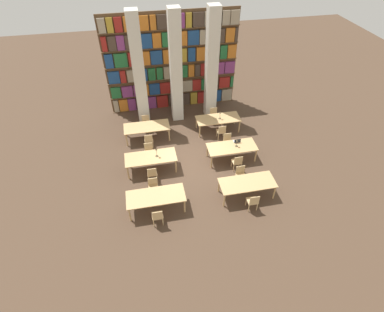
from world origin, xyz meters
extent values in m
plane|color=#4C3828|center=(0.00, 0.00, 0.00)|extent=(40.00, 40.00, 0.00)
cube|color=brown|center=(0.00, 5.38, 2.75)|extent=(7.37, 0.06, 5.50)
cube|color=brown|center=(0.00, 5.38, 0.01)|extent=(7.37, 0.35, 0.03)
cube|color=tan|center=(-3.45, 5.34, 0.41)|extent=(0.28, 0.20, 0.76)
cube|color=orange|center=(-3.02, 5.34, 0.41)|extent=(0.50, 0.20, 0.76)
cube|color=#84387A|center=(-2.52, 5.34, 0.41)|extent=(0.44, 0.20, 0.76)
cube|color=#84387A|center=(-1.91, 5.34, 0.41)|extent=(0.65, 0.20, 0.76)
cube|color=#84387A|center=(-1.33, 5.34, 0.41)|extent=(0.47, 0.20, 0.76)
cube|color=maroon|center=(-0.71, 5.34, 0.41)|extent=(0.65, 0.20, 0.76)
cube|color=#47382D|center=(-0.13, 5.34, 0.41)|extent=(0.36, 0.20, 0.76)
cube|color=#84387A|center=(0.25, 5.34, 0.41)|extent=(0.35, 0.20, 0.76)
cube|color=#47382D|center=(0.70, 5.34, 0.41)|extent=(0.49, 0.20, 0.76)
cube|color=#B7932D|center=(1.22, 5.34, 0.41)|extent=(0.40, 0.20, 0.76)
cube|color=maroon|center=(1.69, 5.34, 0.41)|extent=(0.48, 0.20, 0.76)
cube|color=#47382D|center=(2.27, 5.34, 0.41)|extent=(0.53, 0.20, 0.76)
cube|color=navy|center=(2.77, 5.34, 0.41)|extent=(0.34, 0.20, 0.76)
cube|color=tan|center=(3.30, 5.34, 0.41)|extent=(0.64, 0.20, 0.76)
cube|color=brown|center=(0.00, 5.38, 0.93)|extent=(7.37, 0.35, 0.03)
cube|color=#236B38|center=(-3.32, 5.34, 1.28)|extent=(0.54, 0.20, 0.67)
cube|color=#84387A|center=(-2.67, 5.34, 1.28)|extent=(0.61, 0.20, 0.67)
cube|color=#84387A|center=(-2.19, 5.34, 1.28)|extent=(0.25, 0.20, 0.67)
cube|color=orange|center=(-1.74, 5.34, 1.28)|extent=(0.58, 0.20, 0.67)
cube|color=navy|center=(-1.11, 5.34, 1.28)|extent=(0.60, 0.20, 0.67)
cube|color=maroon|center=(-0.46, 5.34, 1.28)|extent=(0.64, 0.20, 0.67)
cube|color=maroon|center=(0.21, 5.34, 1.28)|extent=(0.56, 0.20, 0.67)
cube|color=tan|center=(0.83, 5.34, 1.28)|extent=(0.58, 0.20, 0.67)
cube|color=maroon|center=(1.39, 5.34, 1.28)|extent=(0.50, 0.20, 0.67)
cube|color=#236B38|center=(1.84, 5.34, 1.28)|extent=(0.34, 0.20, 0.67)
cube|color=#47382D|center=(2.38, 5.34, 1.28)|extent=(0.65, 0.20, 0.67)
cube|color=maroon|center=(3.09, 5.34, 1.28)|extent=(0.65, 0.20, 0.67)
cube|color=#236B38|center=(3.56, 5.34, 1.28)|extent=(0.16, 0.20, 0.67)
cube|color=brown|center=(0.00, 5.38, 1.85)|extent=(7.37, 0.35, 0.03)
cube|color=navy|center=(-3.28, 5.34, 2.22)|extent=(0.62, 0.20, 0.70)
cube|color=maroon|center=(-2.78, 5.34, 2.22)|extent=(0.29, 0.20, 0.70)
cube|color=tan|center=(-2.30, 5.34, 2.22)|extent=(0.51, 0.20, 0.70)
cube|color=navy|center=(-1.72, 5.34, 2.22)|extent=(0.55, 0.20, 0.70)
cube|color=#236B38|center=(-1.19, 5.34, 2.22)|extent=(0.41, 0.20, 0.70)
cube|color=#236B38|center=(-0.75, 5.34, 2.22)|extent=(0.34, 0.20, 0.70)
cube|color=tan|center=(-0.21, 5.34, 2.22)|extent=(0.61, 0.20, 0.70)
cube|color=#236B38|center=(0.51, 5.34, 2.22)|extent=(0.67, 0.20, 0.70)
cube|color=orange|center=(1.07, 5.34, 2.22)|extent=(0.33, 0.20, 0.70)
cube|color=#47382D|center=(1.43, 5.34, 2.22)|extent=(0.30, 0.20, 0.70)
cube|color=maroon|center=(1.84, 5.34, 2.22)|extent=(0.46, 0.20, 0.70)
cube|color=maroon|center=(2.31, 5.34, 2.22)|extent=(0.42, 0.20, 0.70)
cube|color=#84387A|center=(2.78, 5.34, 2.22)|extent=(0.46, 0.20, 0.70)
cube|color=#84387A|center=(3.35, 5.34, 2.22)|extent=(0.58, 0.20, 0.70)
cube|color=brown|center=(0.00, 5.38, 2.77)|extent=(7.37, 0.35, 0.03)
cube|color=navy|center=(-3.37, 5.34, 3.16)|extent=(0.42, 0.20, 0.76)
cube|color=#236B38|center=(-2.76, 5.34, 3.16)|extent=(0.68, 0.20, 0.76)
cube|color=maroon|center=(-2.04, 5.34, 3.16)|extent=(0.63, 0.20, 0.76)
cube|color=orange|center=(-1.46, 5.34, 3.16)|extent=(0.49, 0.20, 0.76)
cube|color=navy|center=(-0.86, 5.34, 3.16)|extent=(0.62, 0.20, 0.76)
cube|color=orange|center=(-0.18, 5.34, 3.16)|extent=(0.62, 0.20, 0.76)
cube|color=#B7932D|center=(0.51, 5.34, 3.16)|extent=(0.61, 0.20, 0.76)
cube|color=navy|center=(1.09, 5.34, 3.16)|extent=(0.40, 0.20, 0.76)
cube|color=orange|center=(1.65, 5.34, 3.16)|extent=(0.58, 0.20, 0.76)
cube|color=#47382D|center=(2.14, 5.34, 3.16)|extent=(0.30, 0.20, 0.76)
cube|color=tan|center=(2.49, 5.34, 3.16)|extent=(0.33, 0.20, 0.76)
cube|color=#236B38|center=(2.91, 5.34, 3.16)|extent=(0.39, 0.20, 0.76)
cube|color=orange|center=(3.39, 5.34, 3.16)|extent=(0.49, 0.20, 0.76)
cube|color=brown|center=(0.00, 5.38, 3.68)|extent=(7.37, 0.35, 0.03)
cube|color=maroon|center=(-3.45, 5.34, 4.08)|extent=(0.27, 0.20, 0.76)
cube|color=#47382D|center=(-3.06, 5.34, 4.08)|extent=(0.41, 0.20, 0.76)
cube|color=#84387A|center=(-2.63, 5.34, 4.08)|extent=(0.39, 0.20, 0.76)
cube|color=#47382D|center=(-2.09, 5.34, 4.08)|extent=(0.64, 0.20, 0.76)
cube|color=navy|center=(-1.36, 5.34, 4.08)|extent=(0.69, 0.20, 0.76)
cube|color=orange|center=(-0.77, 5.34, 4.08)|extent=(0.44, 0.20, 0.76)
cube|color=#236B38|center=(-0.34, 5.34, 4.08)|extent=(0.30, 0.20, 0.76)
cube|color=maroon|center=(0.04, 5.34, 4.08)|extent=(0.31, 0.20, 0.76)
cube|color=orange|center=(0.54, 5.34, 4.08)|extent=(0.62, 0.20, 0.76)
cube|color=navy|center=(1.19, 5.34, 4.08)|extent=(0.61, 0.20, 0.76)
cube|color=tan|center=(1.67, 5.34, 4.08)|extent=(0.30, 0.20, 0.76)
cube|color=#236B38|center=(2.15, 5.34, 4.08)|extent=(0.49, 0.20, 0.76)
cube|color=#47382D|center=(2.69, 5.34, 4.08)|extent=(0.44, 0.20, 0.76)
cube|color=orange|center=(3.21, 5.34, 4.08)|extent=(0.50, 0.20, 0.76)
cube|color=#47382D|center=(3.56, 5.34, 4.08)|extent=(0.15, 0.20, 0.76)
cube|color=brown|center=(0.00, 5.38, 4.60)|extent=(7.37, 0.35, 0.03)
cube|color=tan|center=(-3.41, 5.34, 4.98)|extent=(0.36, 0.20, 0.73)
cube|color=#B7932D|center=(-3.02, 5.34, 4.98)|extent=(0.31, 0.20, 0.73)
cube|color=maroon|center=(-2.61, 5.34, 4.98)|extent=(0.38, 0.20, 0.73)
cube|color=orange|center=(-2.00, 5.34, 4.98)|extent=(0.69, 0.20, 0.73)
cube|color=orange|center=(-1.36, 5.34, 4.98)|extent=(0.50, 0.20, 0.73)
cube|color=orange|center=(-0.89, 5.34, 4.98)|extent=(0.30, 0.20, 0.73)
cube|color=#47382D|center=(-0.39, 5.34, 4.98)|extent=(0.61, 0.20, 0.73)
cube|color=#236B38|center=(0.09, 5.34, 4.98)|extent=(0.28, 0.20, 0.73)
cube|color=#84387A|center=(0.51, 5.34, 4.98)|extent=(0.44, 0.20, 0.73)
cube|color=#B7932D|center=(0.93, 5.34, 4.98)|extent=(0.31, 0.20, 0.73)
cube|color=#47382D|center=(1.44, 5.34, 4.98)|extent=(0.59, 0.20, 0.73)
cube|color=tan|center=(1.92, 5.34, 4.98)|extent=(0.30, 0.20, 0.73)
cube|color=navy|center=(2.39, 5.34, 4.98)|extent=(0.50, 0.20, 0.73)
cube|color=tan|center=(2.92, 5.34, 4.98)|extent=(0.41, 0.20, 0.73)
cube|color=tan|center=(3.40, 5.34, 4.98)|extent=(0.47, 0.20, 0.73)
cube|color=silver|center=(-1.91, 4.03, 3.00)|extent=(0.60, 0.60, 6.00)
cube|color=silver|center=(0.00, 4.03, 3.00)|extent=(0.60, 0.60, 6.00)
cube|color=silver|center=(1.91, 4.03, 3.00)|extent=(0.60, 0.60, 6.00)
cube|color=tan|center=(-1.92, -2.40, 0.75)|extent=(2.35, 1.00, 0.04)
cylinder|color=tan|center=(-3.01, -2.82, 0.37)|extent=(0.07, 0.07, 0.73)
cylinder|color=tan|center=(-0.82, -2.82, 0.37)|extent=(0.07, 0.07, 0.73)
cylinder|color=tan|center=(-3.01, -1.98, 0.37)|extent=(0.07, 0.07, 0.73)
cylinder|color=tan|center=(-0.82, -1.98, 0.37)|extent=(0.07, 0.07, 0.73)
cylinder|color=tan|center=(-2.13, -2.95, 0.21)|extent=(0.04, 0.04, 0.42)
cylinder|color=tan|center=(-1.77, -2.95, 0.21)|extent=(0.04, 0.04, 0.42)
cylinder|color=tan|center=(-2.13, -3.29, 0.21)|extent=(0.04, 0.04, 0.42)
cylinder|color=tan|center=(-1.77, -3.29, 0.21)|extent=(0.04, 0.04, 0.42)
cube|color=tan|center=(-1.95, -3.12, 0.44)|extent=(0.42, 0.40, 0.04)
cube|color=tan|center=(-1.95, -3.30, 0.67)|extent=(0.40, 0.03, 0.42)
cylinder|color=tan|center=(-1.77, -1.85, 0.21)|extent=(0.04, 0.04, 0.42)
cylinder|color=tan|center=(-2.13, -1.85, 0.21)|extent=(0.04, 0.04, 0.42)
cylinder|color=tan|center=(-1.77, -1.51, 0.21)|extent=(0.04, 0.04, 0.42)
cylinder|color=tan|center=(-2.13, -1.51, 0.21)|extent=(0.04, 0.04, 0.42)
cube|color=tan|center=(-1.95, -1.68, 0.44)|extent=(0.42, 0.40, 0.04)
cube|color=tan|center=(-1.95, -1.49, 0.67)|extent=(0.40, 0.03, 0.42)
cube|color=tan|center=(1.93, -2.42, 0.75)|extent=(2.35, 1.00, 0.04)
cylinder|color=tan|center=(0.84, -2.84, 0.37)|extent=(0.07, 0.07, 0.73)
cylinder|color=tan|center=(3.03, -2.84, 0.37)|extent=(0.07, 0.07, 0.73)
cylinder|color=tan|center=(0.84, -2.00, 0.37)|extent=(0.07, 0.07, 0.73)
cylinder|color=tan|center=(3.03, -2.00, 0.37)|extent=(0.07, 0.07, 0.73)
cylinder|color=tan|center=(1.75, -2.97, 0.21)|extent=(0.04, 0.04, 0.42)
cylinder|color=tan|center=(2.11, -2.97, 0.21)|extent=(0.04, 0.04, 0.42)
cylinder|color=tan|center=(1.75, -3.31, 0.21)|extent=(0.04, 0.04, 0.42)
cylinder|color=tan|center=(2.11, -3.31, 0.21)|extent=(0.04, 0.04, 0.42)
cube|color=tan|center=(1.93, -3.14, 0.44)|extent=(0.42, 0.40, 0.04)
cube|color=tan|center=(1.93, -3.33, 0.67)|extent=(0.40, 0.03, 0.42)
cylinder|color=tan|center=(2.11, -1.87, 0.21)|extent=(0.04, 0.04, 0.42)
cylinder|color=tan|center=(1.75, -1.87, 0.21)|extent=(0.04, 0.04, 0.42)
cylinder|color=tan|center=(2.11, -1.53, 0.21)|extent=(0.04, 0.04, 0.42)
cylinder|color=tan|center=(1.75, -1.53, 0.21)|extent=(0.04, 0.04, 0.42)
cube|color=tan|center=(1.93, -1.70, 0.44)|extent=(0.42, 0.40, 0.04)
cube|color=tan|center=(1.93, -1.52, 0.67)|extent=(0.40, 0.03, 0.42)
cube|color=tan|center=(-1.89, -0.02, 0.75)|extent=(2.35, 1.00, 0.04)
cylinder|color=tan|center=(-2.99, -0.44, 0.37)|extent=(0.07, 0.07, 0.73)
cylinder|color=tan|center=(-0.80, -0.44, 0.37)|extent=(0.07, 0.07, 0.73)
cylinder|color=tan|center=(-2.99, 0.40, 0.37)|extent=(0.07, 0.07, 0.73)
cylinder|color=tan|center=(-0.80, 0.40, 0.37)|extent=(0.07, 0.07, 0.73)
cylinder|color=tan|center=(-2.11, -0.57, 0.21)|extent=(0.04, 0.04, 0.42)
cylinder|color=tan|center=(-1.75, -0.57, 0.21)|extent=(0.04, 0.04, 0.42)
cylinder|color=tan|center=(-2.11, -0.91, 0.21)|extent=(0.04, 0.04, 0.42)
cylinder|color=tan|center=(-1.75, -0.91, 0.21)|extent=(0.04, 0.04, 0.42)
cube|color=tan|center=(-1.93, -0.74, 0.44)|extent=(0.42, 0.40, 0.04)
cube|color=tan|center=(-1.93, -0.92, 0.67)|extent=(0.40, 0.03, 0.42)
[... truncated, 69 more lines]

